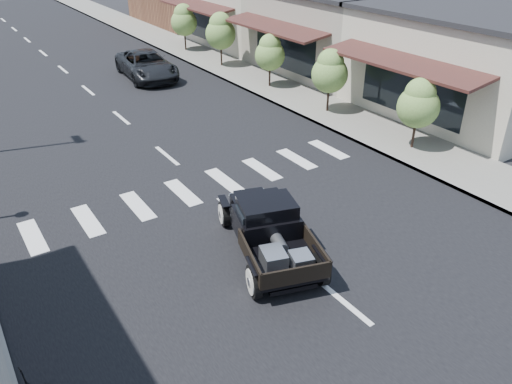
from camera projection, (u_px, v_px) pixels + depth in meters
ground at (271, 242)px, 14.18m from camera, size 120.00×120.00×0.00m
road at (100, 101)px, 25.13m from camera, size 14.00×80.00×0.02m
road_markings at (138, 132)px, 21.49m from camera, size 12.00×60.00×0.06m
sidewalk_right at (243, 74)px, 29.21m from camera, size 3.00×80.00×0.15m
storefront_near at (485, 60)px, 23.27m from camera, size 10.00×9.00×4.50m
storefront_mid at (352, 29)px, 29.84m from camera, size 10.00×9.00×4.50m
storefront_far at (267, 9)px, 36.42m from camera, size 10.00×9.00×4.50m
small_tree_a at (417, 115)px, 19.05m from camera, size 1.60×1.60×2.67m
small_tree_b at (329, 82)px, 22.75m from camera, size 1.66×1.66×2.77m
small_tree_c at (270, 61)px, 26.24m from camera, size 1.58×1.58×2.63m
small_tree_d at (221, 40)px, 29.90m from camera, size 1.80×1.80×3.01m
small_tree_e at (184, 28)px, 33.51m from camera, size 1.74×1.74×2.89m
hotrod_pickup at (269, 229)px, 13.35m from camera, size 3.35×4.95×1.57m
second_car at (147, 65)px, 28.32m from camera, size 2.91×5.53×1.48m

